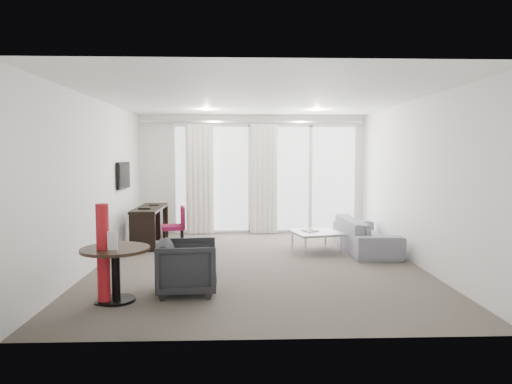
{
  "coord_description": "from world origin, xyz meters",
  "views": [
    {
      "loc": [
        -0.27,
        -7.15,
        1.73
      ],
      "look_at": [
        0.0,
        0.6,
        1.1
      ],
      "focal_mm": 32.0,
      "sensor_mm": 36.0,
      "label": 1
    }
  ],
  "objects_px": {
    "red_lamp": "(103,254)",
    "desk_chair": "(173,228)",
    "rattan_chair_b": "(321,203)",
    "round_table": "(116,275)",
    "rattan_chair_a": "(291,209)",
    "desk": "(150,226)",
    "coffee_table": "(316,241)",
    "sofa": "(365,234)",
    "tub_armchair": "(188,267)"
  },
  "relations": [
    {
      "from": "red_lamp",
      "to": "rattan_chair_b",
      "type": "bearing_deg",
      "value": 61.52
    },
    {
      "from": "round_table",
      "to": "red_lamp",
      "type": "height_order",
      "value": "red_lamp"
    },
    {
      "from": "rattan_chair_a",
      "to": "rattan_chair_b",
      "type": "bearing_deg",
      "value": 41.02
    },
    {
      "from": "desk",
      "to": "coffee_table",
      "type": "bearing_deg",
      "value": -14.02
    },
    {
      "from": "sofa",
      "to": "rattan_chair_b",
      "type": "distance_m",
      "value": 4.14
    },
    {
      "from": "desk_chair",
      "to": "rattan_chair_b",
      "type": "distance_m",
      "value": 5.21
    },
    {
      "from": "desk",
      "to": "sofa",
      "type": "bearing_deg",
      "value": -9.73
    },
    {
      "from": "tub_armchair",
      "to": "sofa",
      "type": "bearing_deg",
      "value": -53.75
    },
    {
      "from": "desk",
      "to": "sofa",
      "type": "xyz_separation_m",
      "value": [
        4.03,
        -0.69,
        -0.07
      ]
    },
    {
      "from": "round_table",
      "to": "coffee_table",
      "type": "relative_size",
      "value": 1.0
    },
    {
      "from": "red_lamp",
      "to": "coffee_table",
      "type": "distance_m",
      "value": 4.07
    },
    {
      "from": "rattan_chair_b",
      "to": "tub_armchair",
      "type": "bearing_deg",
      "value": -94.15
    },
    {
      "from": "round_table",
      "to": "rattan_chair_b",
      "type": "height_order",
      "value": "rattan_chair_b"
    },
    {
      "from": "round_table",
      "to": "sofa",
      "type": "xyz_separation_m",
      "value": [
        3.75,
        2.79,
        -0.03
      ]
    },
    {
      "from": "desk_chair",
      "to": "rattan_chair_b",
      "type": "relative_size",
      "value": 0.94
    },
    {
      "from": "tub_armchair",
      "to": "coffee_table",
      "type": "bearing_deg",
      "value": -44.07
    },
    {
      "from": "tub_armchair",
      "to": "rattan_chair_b",
      "type": "height_order",
      "value": "rattan_chair_b"
    },
    {
      "from": "desk",
      "to": "coffee_table",
      "type": "relative_size",
      "value": 1.92
    },
    {
      "from": "rattan_chair_b",
      "to": "coffee_table",
      "type": "bearing_deg",
      "value": -82.06
    },
    {
      "from": "desk_chair",
      "to": "red_lamp",
      "type": "xyz_separation_m",
      "value": [
        -0.36,
        -3.08,
        0.19
      ]
    },
    {
      "from": "coffee_table",
      "to": "sofa",
      "type": "xyz_separation_m",
      "value": [
        0.92,
        0.09,
        0.11
      ]
    },
    {
      "from": "tub_armchair",
      "to": "coffee_table",
      "type": "relative_size",
      "value": 0.91
    },
    {
      "from": "tub_armchair",
      "to": "sofa",
      "type": "distance_m",
      "value": 3.86
    },
    {
      "from": "sofa",
      "to": "desk",
      "type": "bearing_deg",
      "value": 80.27
    },
    {
      "from": "desk",
      "to": "red_lamp",
      "type": "distance_m",
      "value": 3.56
    },
    {
      "from": "round_table",
      "to": "rattan_chair_a",
      "type": "bearing_deg",
      "value": 64.57
    },
    {
      "from": "coffee_table",
      "to": "red_lamp",
      "type": "bearing_deg",
      "value": -136.84
    },
    {
      "from": "sofa",
      "to": "desk_chair",
      "type": "bearing_deg",
      "value": 86.38
    },
    {
      "from": "red_lamp",
      "to": "desk_chair",
      "type": "bearing_deg",
      "value": 83.39
    },
    {
      "from": "desk",
      "to": "round_table",
      "type": "bearing_deg",
      "value": -85.52
    },
    {
      "from": "sofa",
      "to": "rattan_chair_a",
      "type": "height_order",
      "value": "rattan_chair_a"
    },
    {
      "from": "round_table",
      "to": "rattan_chair_b",
      "type": "relative_size",
      "value": 0.95
    },
    {
      "from": "tub_armchair",
      "to": "round_table",
      "type": "bearing_deg",
      "value": 105.47
    },
    {
      "from": "tub_armchair",
      "to": "rattan_chair_b",
      "type": "relative_size",
      "value": 0.87
    },
    {
      "from": "desk",
      "to": "tub_armchair",
      "type": "xyz_separation_m",
      "value": [
        1.09,
        -3.19,
        -0.03
      ]
    },
    {
      "from": "rattan_chair_b",
      "to": "desk_chair",
      "type": "bearing_deg",
      "value": -112.11
    },
    {
      "from": "tub_armchair",
      "to": "rattan_chair_a",
      "type": "height_order",
      "value": "rattan_chair_a"
    },
    {
      "from": "rattan_chair_b",
      "to": "rattan_chair_a",
      "type": "bearing_deg",
      "value": -109.3
    },
    {
      "from": "desk",
      "to": "sofa",
      "type": "distance_m",
      "value": 4.08
    },
    {
      "from": "red_lamp",
      "to": "tub_armchair",
      "type": "xyz_separation_m",
      "value": [
        0.93,
        0.36,
        -0.25
      ]
    },
    {
      "from": "sofa",
      "to": "tub_armchair",
      "type": "bearing_deg",
      "value": 130.36
    },
    {
      "from": "coffee_table",
      "to": "rattan_chair_a",
      "type": "bearing_deg",
      "value": 92.06
    },
    {
      "from": "desk",
      "to": "sofa",
      "type": "relative_size",
      "value": 0.77
    },
    {
      "from": "coffee_table",
      "to": "tub_armchair",
      "type": "bearing_deg",
      "value": -129.96
    },
    {
      "from": "coffee_table",
      "to": "rattan_chair_b",
      "type": "height_order",
      "value": "rattan_chair_b"
    },
    {
      "from": "desk_chair",
      "to": "round_table",
      "type": "bearing_deg",
      "value": -106.16
    },
    {
      "from": "coffee_table",
      "to": "sofa",
      "type": "relative_size",
      "value": 0.4
    },
    {
      "from": "desk_chair",
      "to": "round_table",
      "type": "xyz_separation_m",
      "value": [
        -0.24,
        -3.01,
        -0.07
      ]
    },
    {
      "from": "rattan_chair_a",
      "to": "tub_armchair",
      "type": "bearing_deg",
      "value": -119.88
    },
    {
      "from": "rattan_chair_a",
      "to": "rattan_chair_b",
      "type": "relative_size",
      "value": 0.95
    }
  ]
}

